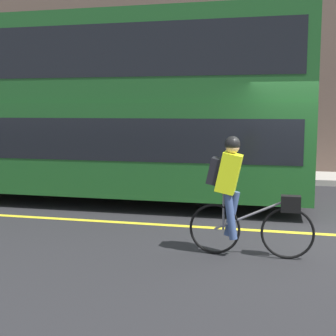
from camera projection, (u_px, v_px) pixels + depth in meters
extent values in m
plane|color=#232326|center=(321.00, 233.00, 7.70)|extent=(80.00, 80.00, 0.00)
cube|color=yellow|center=(322.00, 234.00, 7.60)|extent=(50.00, 0.14, 0.01)
cube|color=#A8A399|center=(304.00, 178.00, 13.30)|extent=(60.00, 1.79, 0.16)
cube|color=brown|center=(307.00, 60.00, 13.88)|extent=(60.00, 0.30, 6.93)
cylinder|color=black|center=(210.00, 182.00, 9.81)|extent=(0.98, 0.30, 0.98)
cube|color=#194C1E|center=(64.00, 145.00, 10.48)|extent=(10.65, 2.47, 1.85)
cube|color=black|center=(64.00, 135.00, 10.45)|extent=(10.22, 2.49, 0.82)
cube|color=#194C1E|center=(62.00, 63.00, 10.25)|extent=(10.65, 2.37, 1.76)
cube|color=black|center=(62.00, 59.00, 10.24)|extent=(10.22, 2.39, 0.98)
torus|color=black|center=(287.00, 233.00, 6.32)|extent=(0.72, 0.04, 0.72)
torus|color=black|center=(215.00, 229.00, 6.54)|extent=(0.72, 0.04, 0.72)
cylinder|color=slate|center=(251.00, 215.00, 6.40)|extent=(1.00, 0.03, 0.49)
cylinder|color=slate|center=(223.00, 211.00, 6.48)|extent=(0.03, 0.03, 0.53)
cube|color=black|center=(291.00, 204.00, 6.26)|extent=(0.26, 0.16, 0.22)
cube|color=#D8EA19|center=(229.00, 173.00, 6.40)|extent=(0.37, 0.32, 0.58)
cube|color=black|center=(215.00, 171.00, 6.44)|extent=(0.21, 0.26, 0.38)
cylinder|color=#384C7A|center=(232.00, 214.00, 6.55)|extent=(0.22, 0.11, 0.65)
cylinder|color=#384C7A|center=(231.00, 216.00, 6.38)|extent=(0.20, 0.11, 0.65)
sphere|color=tan|center=(232.00, 147.00, 6.35)|extent=(0.19, 0.19, 0.19)
sphere|color=black|center=(232.00, 144.00, 6.34)|extent=(0.21, 0.21, 0.21)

